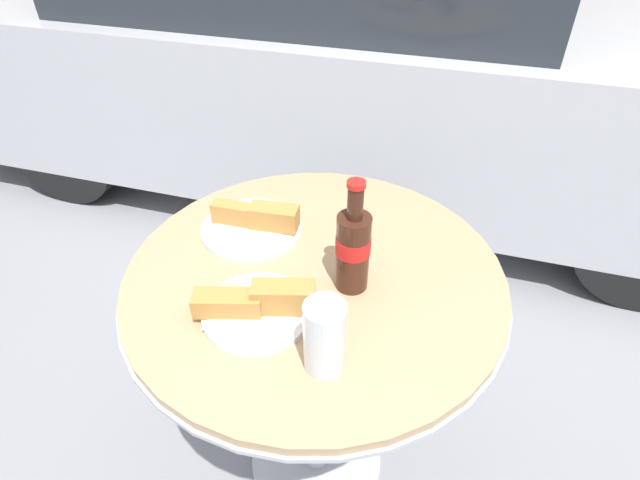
# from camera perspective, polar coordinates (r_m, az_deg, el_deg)

# --- Properties ---
(ground_plane) EXTENTS (30.00, 30.00, 0.00)m
(ground_plane) POSITION_cam_1_polar(r_m,az_deg,el_deg) (1.65, -0.43, -23.80)
(ground_plane) COLOR gray
(bistro_table) EXTENTS (0.79, 0.79, 0.77)m
(bistro_table) POSITION_cam_1_polar(r_m,az_deg,el_deg) (1.15, -0.57, -9.60)
(bistro_table) COLOR #B7B7BC
(bistro_table) RESTS_ON ground_plane
(cola_bottle_left) EXTENTS (0.07, 0.07, 0.24)m
(cola_bottle_left) POSITION_cam_1_polar(r_m,az_deg,el_deg) (0.94, 3.79, -0.89)
(cola_bottle_left) COLOR #3D1E14
(cola_bottle_left) RESTS_ON bistro_table
(drinking_glass) EXTENTS (0.07, 0.07, 0.14)m
(drinking_glass) POSITION_cam_1_polar(r_m,az_deg,el_deg) (0.82, 0.52, -11.31)
(drinking_glass) COLOR black
(drinking_glass) RESTS_ON bistro_table
(lunch_plate_near) EXTENTS (0.22, 0.21, 0.07)m
(lunch_plate_near) POSITION_cam_1_polar(r_m,az_deg,el_deg) (0.94, -7.11, -7.44)
(lunch_plate_near) COLOR white
(lunch_plate_near) RESTS_ON bistro_table
(lunch_plate_far) EXTENTS (0.23, 0.23, 0.07)m
(lunch_plate_far) POSITION_cam_1_polar(r_m,az_deg,el_deg) (1.14, -7.50, 1.91)
(lunch_plate_far) COLOR white
(lunch_plate_far) RESTS_ON bistro_table
(parked_car) EXTENTS (4.29, 1.73, 1.37)m
(parked_car) POSITION_cam_1_polar(r_m,az_deg,el_deg) (2.74, 4.13, 21.00)
(parked_car) COLOR #B7B7BC
(parked_car) RESTS_ON ground_plane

